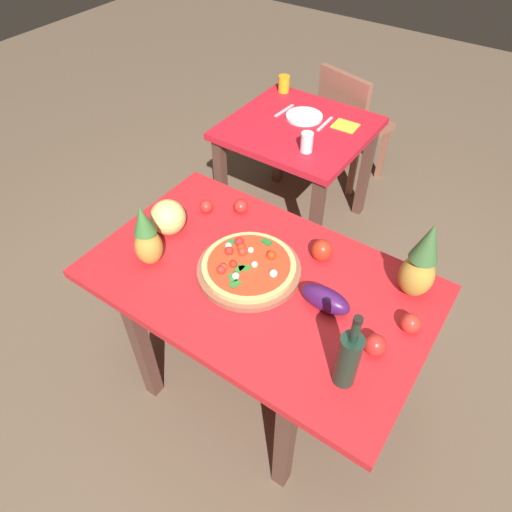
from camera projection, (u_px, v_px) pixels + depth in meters
name	position (u px, v px, depth m)	size (l,w,h in m)	color
ground_plane	(259.00, 372.00, 2.35)	(10.00, 10.00, 0.00)	brown
display_table	(259.00, 292.00, 1.90)	(1.37, 0.84, 0.72)	brown
background_table	(297.00, 144.00, 2.76)	(0.80, 0.77, 0.72)	brown
dining_chair	(349.00, 121.00, 3.18)	(0.49, 0.49, 0.85)	#905540
pizza_board	(249.00, 270.00, 1.85)	(0.42, 0.42, 0.03)	#905540
pizza	(248.00, 264.00, 1.84)	(0.38, 0.38, 0.06)	#D5B96A
wine_bottle	(348.00, 358.00, 1.44)	(0.08, 0.08, 0.33)	#182F22
pineapple_left	(147.00, 238.00, 1.81)	(0.11, 0.11, 0.29)	#C18A36
pineapple_right	(421.00, 264.00, 1.68)	(0.13, 0.13, 0.35)	#B58B34
melon	(168.00, 217.00, 1.98)	(0.16, 0.16, 0.16)	#DBD273
bell_pepper	(322.00, 250.00, 1.89)	(0.09, 0.09, 0.10)	red
eggplant	(325.00, 299.00, 1.71)	(0.20, 0.09, 0.09)	#3E144C
tomato_at_corner	(241.00, 206.00, 2.10)	(0.07, 0.07, 0.07)	red
tomato_beside_pepper	(206.00, 206.00, 2.11)	(0.06, 0.06, 0.06)	red
tomato_near_board	(411.00, 323.00, 1.64)	(0.07, 0.07, 0.07)	red
tomato_by_bottle	(375.00, 345.00, 1.57)	(0.08, 0.08, 0.08)	red
drinking_glass_juice	(284.00, 84.00, 2.94)	(0.07, 0.07, 0.10)	gold
drinking_glass_water	(307.00, 142.00, 2.45)	(0.07, 0.07, 0.11)	silver
dinner_plate	(304.00, 116.00, 2.73)	(0.22, 0.22, 0.02)	white
fork_utensil	(284.00, 111.00, 2.79)	(0.02, 0.18, 0.01)	silver
knife_utensil	(325.00, 124.00, 2.68)	(0.02, 0.18, 0.01)	silver
napkin_folded	(345.00, 126.00, 2.66)	(0.14, 0.12, 0.01)	yellow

